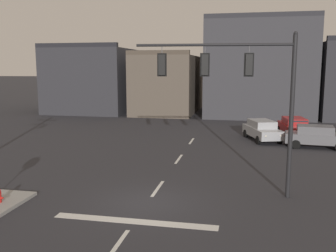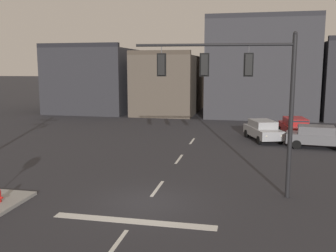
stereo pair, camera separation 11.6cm
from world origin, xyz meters
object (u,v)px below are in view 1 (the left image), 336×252
object	(u,v)px
signal_mast_near_side	(242,84)
car_lot_middle	(316,136)
car_lot_nearside	(262,130)
car_lot_farside	(294,126)

from	to	relation	value
signal_mast_near_side	car_lot_middle	bearing A→B (deg)	65.16
signal_mast_near_side	car_lot_nearside	world-z (taller)	signal_mast_near_side
signal_mast_near_side	car_lot_nearside	distance (m)	14.34
signal_mast_near_side	car_lot_farside	size ratio (longest dim) A/B	1.59
car_lot_nearside	car_lot_farside	xyz separation A→B (m)	(2.70, 2.28, 0.00)
signal_mast_near_side	car_lot_farside	world-z (taller)	signal_mast_near_side
signal_mast_near_side	car_lot_middle	distance (m)	13.41
car_lot_farside	car_lot_nearside	bearing A→B (deg)	-139.82
car_lot_nearside	car_lot_farside	size ratio (longest dim) A/B	1.03
signal_mast_near_side	car_lot_middle	size ratio (longest dim) A/B	1.59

